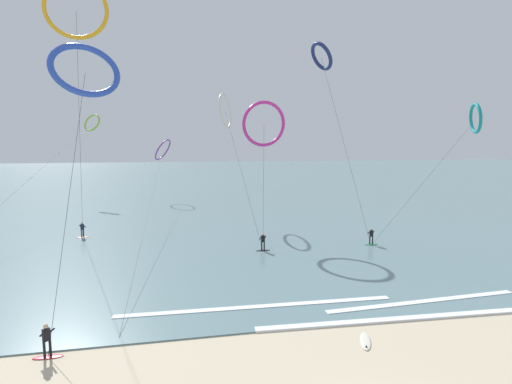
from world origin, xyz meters
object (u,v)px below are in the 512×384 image
kite_lime (92,123)px  kite_cobalt (85,70)px  surfboard_spare (365,341)px  surfer_crimson (47,343)px  surfer_emerald (371,238)px  kite_teal (475,118)px  surfer_charcoal (263,243)px  kite_magenta (264,124)px  kite_ivory (225,111)px  surfer_coral (82,231)px  kite_navy (322,57)px  kite_violet (163,150)px  kite_amber (76,9)px

kite_lime → kite_cobalt: kite_cobalt is taller
kite_lime → surfboard_spare: bearing=-32.3°
surfer_crimson → surfer_emerald: surfer_emerald is taller
kite_lime → kite_teal: size_ratio=3.50×
surfer_charcoal → surfer_emerald: 11.17m
kite_lime → kite_magenta: 40.14m
kite_ivory → kite_teal: size_ratio=1.48×
surfer_coral → kite_ivory: kite_ivory is taller
kite_navy → kite_teal: kite_navy is taller
surfer_emerald → kite_navy: 20.31m
surfer_crimson → kite_lime: size_ratio=0.03×
kite_lime → surfer_crimson: bearing=-46.6°
surfer_charcoal → surfboard_spare: bearing=132.2°
surfer_crimson → surfer_emerald: 29.65m
surfer_charcoal → kite_navy: 21.60m
surfer_crimson → kite_violet: size_ratio=0.03×
kite_violet → surfboard_spare: 56.49m
surfer_coral → kite_amber: kite_amber is taller
surfer_charcoal → kite_violet: (-10.83, 37.02, 8.28)m
kite_lime → kite_amber: size_ratio=2.17×
surfer_charcoal → surfer_emerald: (11.17, 0.06, 0.00)m
kite_amber → kite_teal: (39.67, 2.03, -8.14)m
kite_amber → kite_violet: kite_amber is taller
kite_cobalt → surfer_emerald: bearing=-7.8°
surfer_charcoal → surfboard_spare: surfer_charcoal is taller
surfer_emerald → surfer_charcoal: bearing=-174.5°
surfer_coral → kite_amber: 22.16m
kite_amber → kite_teal: size_ratio=1.61×
surfer_coral → kite_ivory: 24.22m
surfer_crimson → kite_cobalt: size_ratio=0.10×
kite_magenta → surfboard_spare: (0.12, -24.72, -12.35)m
surfer_emerald → surfboard_spare: size_ratio=0.87×
surfer_charcoal → kite_violet: kite_violet is taller
kite_amber → surfer_emerald: bearing=-5.6°
kite_lime → kite_cobalt: bearing=-44.3°
kite_ivory → kite_magenta: size_ratio=1.45×
kite_navy → surfer_crimson: bearing=125.6°
surfer_emerald → kite_magenta: bearing=147.5°
surfer_emerald → kite_violet: kite_violet is taller
surfer_crimson → kite_teal: kite_teal is taller
kite_cobalt → kite_amber: bearing=82.2°
surfer_charcoal → surfer_emerald: bearing=-143.4°
surfer_emerald → kite_teal: size_ratio=0.12×
surfer_emerald → surfboard_spare: surfer_emerald is taller
kite_amber → surfboard_spare: 32.42m
kite_navy → kite_violet: size_ratio=0.39×
kite_amber → kite_magenta: kite_amber is taller
kite_amber → kite_teal: kite_amber is taller
surfer_crimson → kite_lime: 57.03m
kite_ivory → kite_teal: (25.44, -16.91, -1.80)m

